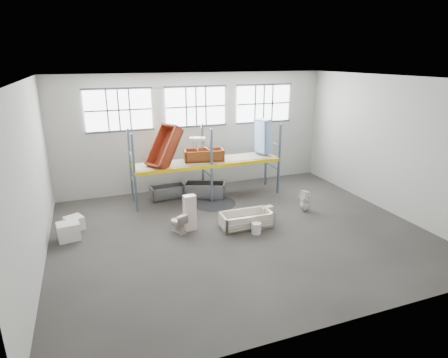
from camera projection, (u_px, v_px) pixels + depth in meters
name	position (u px, v px, depth m)	size (l,w,h in m)	color
floor	(239.00, 233.00, 12.56)	(12.00, 10.00, 0.10)	#45403B
ceiling	(242.00, 77.00, 10.97)	(12.00, 10.00, 0.10)	silver
wall_back	(196.00, 132.00, 16.27)	(12.00, 0.10, 5.00)	#A8A69C
wall_front	(340.00, 223.00, 7.27)	(12.00, 0.10, 5.00)	#A9A79D
wall_left	(29.00, 181.00, 9.76)	(0.10, 10.00, 5.00)	#A09E94
wall_right	(391.00, 145.00, 13.77)	(0.10, 10.00, 5.00)	#AFACA2
window_left	(119.00, 110.00, 14.77)	(2.60, 0.04, 1.60)	white
window_mid	(196.00, 107.00, 15.83)	(2.60, 0.04, 1.60)	white
window_right	(264.00, 103.00, 16.89)	(2.60, 0.04, 1.60)	white
rack_upright_la	(135.00, 174.00, 13.67)	(0.08, 0.08, 3.00)	slate
rack_upright_lb	(130.00, 166.00, 14.74)	(0.08, 0.08, 3.00)	slate
rack_upright_ma	(212.00, 166.00, 14.66)	(0.08, 0.08, 3.00)	slate
rack_upright_mb	(203.00, 159.00, 15.73)	(0.08, 0.08, 3.00)	slate
rack_upright_ra	(279.00, 159.00, 15.66)	(0.08, 0.08, 3.00)	slate
rack_upright_rb	(266.00, 153.00, 16.73)	(0.08, 0.08, 3.00)	slate
rack_beam_front	(212.00, 166.00, 14.66)	(6.00, 0.10, 0.14)	yellow
rack_beam_back	(203.00, 159.00, 15.73)	(6.00, 0.10, 0.14)	yellow
shelf_deck	(207.00, 161.00, 15.17)	(5.90, 1.10, 0.03)	gray
wet_patch	(214.00, 203.00, 14.95)	(1.80, 1.80, 0.00)	black
bathtub_beige	(246.00, 220.00, 12.83)	(1.77, 0.83, 0.52)	beige
cistern_spare	(267.00, 212.00, 13.38)	(0.46, 0.22, 0.44)	beige
sink_in_tub	(239.00, 217.00, 13.24)	(0.44, 0.44, 0.15)	beige
toilet_beige	(178.00, 222.00, 12.40)	(0.39, 0.68, 0.69)	silver
cistern_tall	(190.00, 213.00, 12.48)	(0.40, 0.26, 1.24)	beige
toilet_white	(305.00, 200.00, 14.12)	(0.38, 0.39, 0.84)	white
steel_tub_left	(168.00, 192.00, 15.48)	(1.43, 0.67, 0.52)	#9A9DA2
steel_tub_right	(205.00, 190.00, 15.58)	(1.66, 0.78, 0.61)	#919599
rust_tub_flat	(204.00, 155.00, 15.09)	(1.59, 0.75, 0.45)	#975C1E
rust_tub_tilted	(164.00, 147.00, 14.34)	(1.77, 0.83, 0.50)	maroon
sink_on_shelf	(198.00, 150.00, 14.77)	(0.61, 0.47, 0.55)	silver
blue_tub_upright	(263.00, 136.00, 15.80)	(1.46, 0.68, 0.41)	#8AB9E0
bucket	(256.00, 228.00, 12.34)	(0.32, 0.32, 0.38)	silver
carton_near	(69.00, 231.00, 11.91)	(0.66, 0.57, 0.57)	silver
carton_far	(74.00, 223.00, 12.63)	(0.54, 0.54, 0.45)	silver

